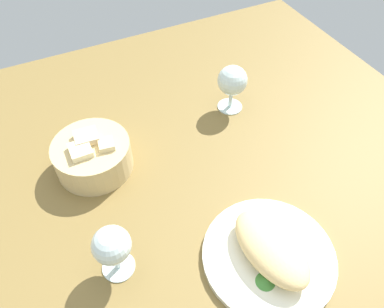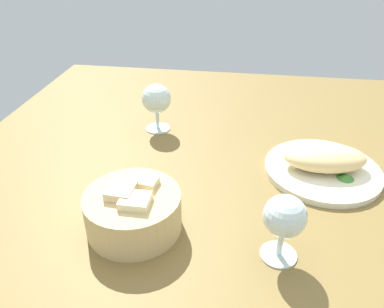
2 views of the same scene
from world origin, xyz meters
TOP-DOWN VIEW (x-y plane):
  - ground_plane at (0.00, 0.00)cm, footprint 140.00×140.00cm
  - plate at (-17.08, -6.57)cm, footprint 25.77×25.77cm
  - omelette at (-17.08, -6.57)cm, footprint 19.11×11.92cm
  - lettuce_garnish at (-21.28, -2.94)cm, footprint 3.69×3.69cm
  - bread_basket at (20.00, 17.15)cm, footprint 17.55×17.55cm
  - wine_glass_near at (24.58, -21.75)cm, footprint 7.77×7.77cm
  - wine_glass_far at (-6.22, 20.23)cm, footprint 7.09×7.09cm

SIDE VIEW (x-z plane):
  - ground_plane at x=0.00cm, z-range -2.00..0.00cm
  - plate at x=-17.08cm, z-range 0.00..1.40cm
  - lettuce_garnish at x=-21.28cm, z-range 1.40..2.44cm
  - omelette at x=-17.08cm, z-range 1.40..6.62cm
  - bread_basket at x=20.00cm, z-range -0.52..8.58cm
  - wine_glass_far at x=-6.22cm, z-range 2.03..14.36cm
  - wine_glass_near at x=24.58cm, z-range 2.03..14.89cm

